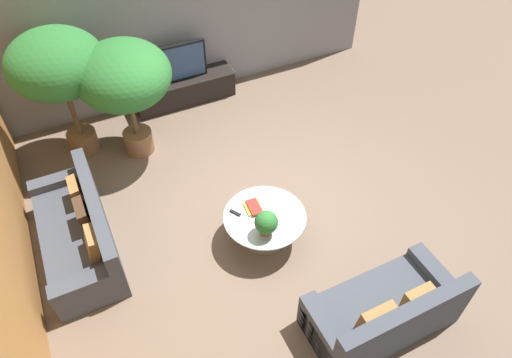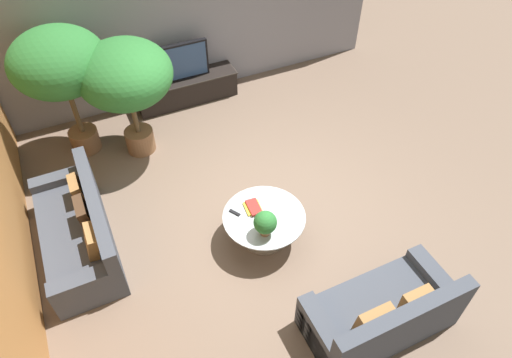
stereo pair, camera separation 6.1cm
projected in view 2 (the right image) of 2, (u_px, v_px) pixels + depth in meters
name	position (u px, v px, depth m)	size (l,w,h in m)	color
ground_plane	(266.00, 203.00, 6.70)	(24.00, 24.00, 0.00)	brown
back_wall_stone	(183.00, 14.00, 7.71)	(7.40, 0.12, 3.00)	gray
media_console	(186.00, 89.00, 8.34)	(1.87, 0.50, 0.48)	black
television	(183.00, 62.00, 7.94)	(0.92, 0.13, 0.67)	black
coffee_table	(264.00, 223.00, 6.03)	(1.09, 1.09, 0.46)	#756656
couch_by_wall	(80.00, 232.00, 5.97)	(0.84, 2.02, 0.84)	#3D424C
couch_near_entry	(382.00, 314.00, 5.15)	(1.71, 0.84, 0.84)	#3D424C
potted_palm_tall	(59.00, 66.00, 6.47)	(1.38, 1.38, 2.09)	brown
potted_palm_corner	(125.00, 77.00, 6.57)	(1.39, 1.39, 1.90)	brown
potted_plant_tabletop	(265.00, 223.00, 5.59)	(0.30, 0.30, 0.36)	brown
book_stack	(253.00, 207.00, 6.01)	(0.23, 0.29, 0.05)	gold
remote_black	(235.00, 213.00, 5.96)	(0.04, 0.16, 0.02)	black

